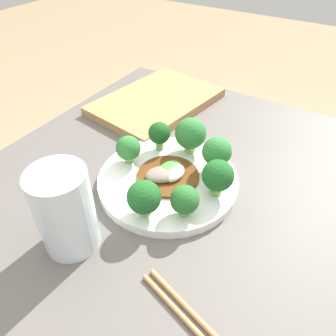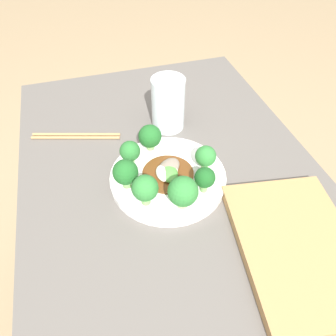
% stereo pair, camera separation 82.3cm
% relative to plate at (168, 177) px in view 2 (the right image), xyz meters
% --- Properties ---
extents(ground_plane, '(8.00, 8.00, 0.00)m').
position_rel_plate_xyz_m(ground_plane, '(0.05, -0.01, -0.77)').
color(ground_plane, '#9E8460').
extents(table, '(0.87, 0.64, 0.76)m').
position_rel_plate_xyz_m(table, '(0.05, -0.01, -0.39)').
color(table, '#5B5651').
rests_on(table, ground_plane).
extents(plate, '(0.24, 0.24, 0.02)m').
position_rel_plate_xyz_m(plate, '(0.00, 0.00, 0.00)').
color(plate, white).
rests_on(plate, table).
extents(broccoli_east, '(0.05, 0.05, 0.06)m').
position_rel_plate_xyz_m(broccoli_east, '(0.09, 0.01, 0.04)').
color(broccoli_east, '#7AAD5B').
rests_on(broccoli_east, plate).
extents(broccoli_northwest, '(0.05, 0.05, 0.07)m').
position_rel_plate_xyz_m(broccoli_northwest, '(-0.06, 0.06, 0.05)').
color(broccoli_northwest, '#70A356').
rests_on(broccoli_northwest, plate).
extents(broccoli_southwest, '(0.04, 0.04, 0.06)m').
position_rel_plate_xyz_m(broccoli_southwest, '(-0.06, -0.06, 0.04)').
color(broccoli_southwest, '#70A356').
rests_on(broccoli_southwest, plate).
extents(broccoli_south, '(0.04, 0.04, 0.05)m').
position_rel_plate_xyz_m(broccoli_south, '(0.00, -0.08, 0.04)').
color(broccoli_south, '#7AAD5B').
rests_on(broccoli_south, plate).
extents(broccoli_northeast, '(0.04, 0.04, 0.05)m').
position_rel_plate_xyz_m(broccoli_northeast, '(0.06, 0.07, 0.04)').
color(broccoli_northeast, '#7AAD5B').
rests_on(broccoli_northeast, plate).
extents(broccoli_north, '(0.05, 0.05, 0.06)m').
position_rel_plate_xyz_m(broccoli_north, '(-0.01, 0.09, 0.05)').
color(broccoli_north, '#70A356').
rests_on(broccoli_north, plate).
extents(broccoli_west, '(0.06, 0.06, 0.07)m').
position_rel_plate_xyz_m(broccoli_west, '(-0.08, -0.00, 0.05)').
color(broccoli_west, '#89B76B').
rests_on(broccoli_west, plate).
extents(stirfry_center, '(0.11, 0.11, 0.02)m').
position_rel_plate_xyz_m(stirfry_center, '(0.00, -0.00, 0.02)').
color(stirfry_center, '#5B3314').
rests_on(stirfry_center, plate).
extents(drinking_glass, '(0.08, 0.08, 0.13)m').
position_rel_plate_xyz_m(drinking_glass, '(0.18, -0.05, 0.06)').
color(drinking_glass, silver).
rests_on(drinking_glass, table).
extents(chopsticks, '(0.08, 0.21, 0.01)m').
position_rel_plate_xyz_m(chopsticks, '(0.20, 0.17, -0.00)').
color(chopsticks, '#AD7F4C').
rests_on(chopsticks, table).
extents(cutting_board, '(0.32, 0.24, 0.02)m').
position_rel_plate_xyz_m(cutting_board, '(-0.22, -0.17, 0.00)').
color(cutting_board, '#AD7F4C').
rests_on(cutting_board, table).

